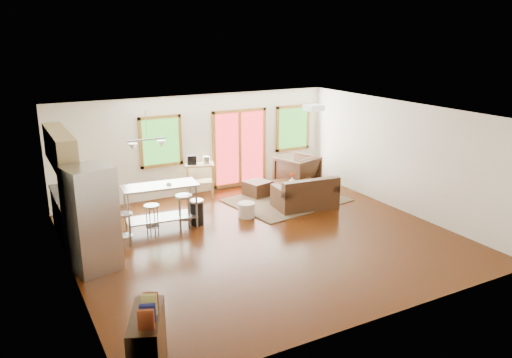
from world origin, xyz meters
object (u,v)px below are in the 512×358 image
ottoman (257,188)px  rug (287,200)px  refrigerator (92,219)px  armchair (297,170)px  island (161,199)px  coffee_table (295,183)px  loveseat (306,196)px  kitchen_cart (198,168)px

ottoman → rug: bearing=-57.0°
rug → refrigerator: (-5.04, -1.60, 0.94)m
rug → armchair: armchair is taller
ottoman → refrigerator: (-4.57, -2.31, 0.76)m
refrigerator → island: refrigerator is taller
rug → coffee_table: coffee_table is taller
armchair → ottoman: armchair is taller
ottoman → island: 3.16m
loveseat → armchair: bearing=70.5°
rug → kitchen_cart: (-1.84, 1.34, 0.75)m
coffee_table → loveseat: bearing=-105.3°
rug → loveseat: (0.12, -0.67, 0.30)m
refrigerator → kitchen_cart: 4.35m
loveseat → ottoman: size_ratio=2.64×
armchair → island: (-4.21, -1.16, 0.20)m
armchair → island: island is taller
rug → island: island is taller
armchair → kitchen_cart: (-2.66, 0.53, 0.27)m
refrigerator → island: size_ratio=1.17×
coffee_table → armchair: (0.46, 0.63, 0.13)m
refrigerator → armchair: bearing=8.8°
armchair → ottoman: size_ratio=1.69×
loveseat → kitchen_cart: (-1.96, 2.01, 0.45)m
coffee_table → rug: bearing=-153.8°
coffee_table → island: island is taller
coffee_table → kitchen_cart: (-2.19, 1.17, 0.40)m
armchair → refrigerator: bearing=4.3°
rug → island: (-3.40, -0.35, 0.68)m
ottoman → coffee_table: bearing=-33.5°
armchair → refrigerator: 6.34m
coffee_table → ottoman: bearing=146.5°
armchair → island: 4.37m
loveseat → ottoman: loveseat is taller
rug → refrigerator: size_ratio=1.44×
ottoman → kitchen_cart: size_ratio=0.53×
armchair → refrigerator: refrigerator is taller
loveseat → refrigerator: bearing=-164.1°
loveseat → kitchen_cart: bearing=140.0°
loveseat → armchair: (0.70, 1.48, 0.19)m
coffee_table → ottoman: size_ratio=1.93×
rug → island: 3.48m
refrigerator → rug: bearing=4.1°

